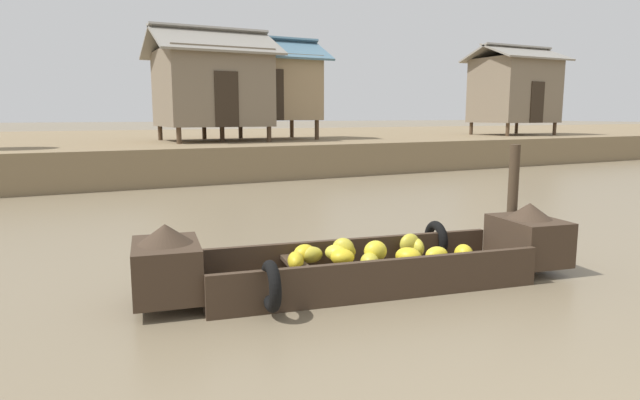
{
  "coord_description": "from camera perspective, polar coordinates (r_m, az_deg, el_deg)",
  "views": [
    {
      "loc": [
        -2.6,
        -0.48,
        1.98
      ],
      "look_at": [
        1.03,
        6.57,
        0.74
      ],
      "focal_mm": 30.67,
      "sensor_mm": 36.0,
      "label": 1
    }
  ],
  "objects": [
    {
      "name": "mooring_post",
      "position": [
        8.05,
        19.44,
        -0.14
      ],
      "size": [
        0.14,
        0.14,
        1.58
      ],
      "primitive_type": "cylinder",
      "color": "#423323",
      "rests_on": "ground"
    },
    {
      "name": "riverbank_strip",
      "position": [
        25.3,
        -21.37,
        4.98
      ],
      "size": [
        160.0,
        20.0,
        1.06
      ],
      "primitive_type": "cube",
      "color": "#7F6B4C",
      "rests_on": "ground"
    },
    {
      "name": "stilt_house_mid_right",
      "position": [
        21.08,
        -6.35,
        11.71
      ],
      "size": [
        4.79,
        3.18,
        3.83
      ],
      "color": "#4C3826",
      "rests_on": "riverbank_strip"
    },
    {
      "name": "stilt_house_right",
      "position": [
        27.25,
        19.63,
        10.83
      ],
      "size": [
        4.05,
        3.17,
        4.06
      ],
      "color": "#4C3826",
      "rests_on": "riverbank_strip"
    },
    {
      "name": "banana_boat",
      "position": [
        6.42,
        4.85,
        -6.27
      ],
      "size": [
        5.23,
        1.81,
        0.88
      ],
      "color": "#3D2D21",
      "rests_on": "ground"
    },
    {
      "name": "stilt_house_mid_left",
      "position": [
        20.04,
        -11.25,
        11.51
      ],
      "size": [
        4.21,
        3.89,
        3.95
      ],
      "color": "#4C3826",
      "rests_on": "riverbank_strip"
    },
    {
      "name": "ground_plane",
      "position": [
        10.98,
        -13.09,
        -1.76
      ],
      "size": [
        300.0,
        300.0,
        0.0
      ],
      "primitive_type": "plane",
      "color": "#7A6B51"
    }
  ]
}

